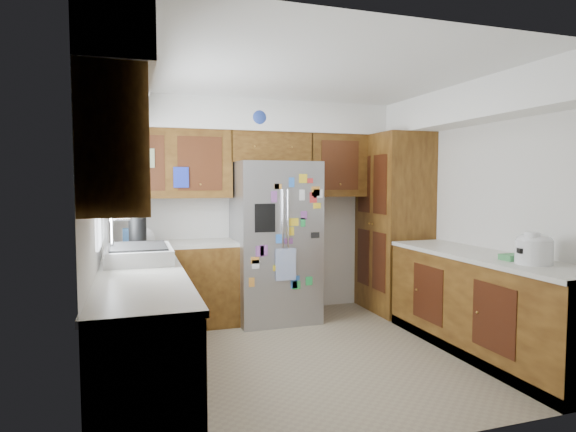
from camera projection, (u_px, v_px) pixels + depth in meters
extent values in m
plane|color=gray|center=(313.00, 354.00, 4.40)|extent=(3.60, 3.60, 0.00)
cube|color=silver|center=(266.00, 209.00, 5.83)|extent=(3.60, 0.04, 2.50)
cube|color=silver|center=(98.00, 224.00, 3.75)|extent=(0.04, 3.20, 2.50)
cube|color=silver|center=(479.00, 214.00, 4.87)|extent=(0.04, 3.20, 2.50)
cube|color=silver|center=(413.00, 238.00, 2.79)|extent=(3.60, 0.04, 2.50)
cube|color=white|center=(314.00, 75.00, 4.22)|extent=(3.60, 3.20, 0.02)
cube|color=white|center=(270.00, 117.00, 5.57)|extent=(3.60, 0.38, 0.35)
cube|color=white|center=(120.00, 85.00, 3.73)|extent=(0.38, 3.20, 0.35)
cube|color=white|center=(466.00, 106.00, 4.74)|extent=(0.38, 3.20, 0.35)
cube|color=#41230C|center=(170.00, 164.00, 5.28)|extent=(1.33, 0.34, 0.75)
cube|color=#41230C|center=(357.00, 166.00, 5.98)|extent=(1.33, 0.34, 0.75)
cube|color=#41230C|center=(115.00, 146.00, 2.68)|extent=(0.34, 0.85, 0.75)
cube|color=white|center=(99.00, 179.00, 3.82)|extent=(0.02, 0.90, 1.05)
cube|color=white|center=(104.00, 179.00, 3.84)|extent=(0.01, 1.02, 1.15)
cube|color=#1D2EAE|center=(181.00, 177.00, 5.14)|extent=(0.16, 0.02, 0.22)
cube|color=beige|center=(147.00, 158.00, 5.01)|extent=(0.16, 0.02, 0.20)
cube|color=#41230C|center=(141.00, 333.00, 3.62)|extent=(0.60, 2.60, 0.88)
cube|color=#41230C|center=(201.00, 284.00, 5.34)|extent=(0.75, 0.60, 0.88)
cube|color=beige|center=(140.00, 273.00, 3.58)|extent=(0.63, 2.60, 0.04)
cube|color=beige|center=(201.00, 243.00, 5.31)|extent=(0.75, 0.60, 0.04)
cube|color=black|center=(142.00, 383.00, 3.64)|extent=(0.60, 2.60, 0.10)
cube|color=silver|center=(197.00, 367.00, 2.90)|extent=(0.01, 0.58, 0.80)
cube|color=#41230C|center=(485.00, 307.00, 4.38)|extent=(0.60, 2.25, 0.88)
cube|color=beige|center=(487.00, 257.00, 4.35)|extent=(0.63, 2.25, 0.04)
cube|color=black|center=(484.00, 348.00, 4.41)|extent=(0.60, 2.25, 0.10)
cube|color=#41230C|center=(394.00, 223.00, 5.88)|extent=(0.60, 0.90, 2.15)
cube|color=#949499|center=(275.00, 241.00, 5.48)|extent=(0.90, 0.75, 1.80)
cylinder|color=silver|center=(283.00, 232.00, 5.09)|extent=(0.02, 0.02, 0.90)
cylinder|color=silver|center=(288.00, 232.00, 5.11)|extent=(0.02, 0.02, 0.90)
cube|color=black|center=(265.00, 218.00, 5.03)|extent=(0.22, 0.01, 0.30)
cube|color=silver|center=(286.00, 265.00, 5.11)|extent=(0.22, 0.01, 0.34)
cube|color=blue|center=(292.00, 182.00, 5.09)|extent=(0.06, 0.00, 0.10)
cube|color=green|center=(303.00, 222.00, 5.16)|extent=(0.05, 0.00, 0.10)
cube|color=yellow|center=(277.00, 268.00, 5.10)|extent=(0.09, 0.00, 0.06)
cube|color=black|center=(315.00, 235.00, 5.21)|extent=(0.10, 0.00, 0.06)
cube|color=#8C4C99|center=(274.00, 197.00, 5.04)|extent=(0.06, 0.00, 0.12)
cube|color=white|center=(256.00, 264.00, 5.03)|extent=(0.08, 0.00, 0.09)
cube|color=green|center=(309.00, 281.00, 5.23)|extent=(0.08, 0.00, 0.09)
cube|color=orange|center=(252.00, 282.00, 5.03)|extent=(0.06, 0.00, 0.10)
cube|color=orange|center=(278.00, 186.00, 5.05)|extent=(0.08, 0.00, 0.05)
cube|color=yellow|center=(303.00, 179.00, 5.13)|extent=(0.09, 0.00, 0.10)
cube|color=blue|center=(280.00, 239.00, 5.09)|extent=(0.09, 0.00, 0.10)
cube|color=orange|center=(255.00, 260.00, 5.02)|extent=(0.09, 0.00, 0.07)
cube|color=green|center=(296.00, 285.00, 5.19)|extent=(0.09, 0.00, 0.09)
cube|color=white|center=(302.00, 195.00, 5.14)|extent=(0.06, 0.00, 0.11)
cube|color=blue|center=(294.00, 284.00, 5.18)|extent=(0.07, 0.00, 0.09)
cube|color=yellow|center=(294.00, 222.00, 5.13)|extent=(0.11, 0.00, 0.08)
cube|color=yellow|center=(290.00, 231.00, 5.12)|extent=(0.08, 0.00, 0.09)
cube|color=yellow|center=(317.00, 206.00, 5.20)|extent=(0.09, 0.00, 0.06)
cube|color=black|center=(277.00, 186.00, 5.04)|extent=(0.05, 0.00, 0.06)
cube|color=orange|center=(316.00, 191.00, 5.18)|extent=(0.10, 0.00, 0.10)
cube|color=#8C4C99|center=(260.00, 251.00, 5.03)|extent=(0.09, 0.00, 0.12)
cube|color=white|center=(318.00, 194.00, 5.19)|extent=(0.11, 0.00, 0.09)
cube|color=#8C4C99|center=(304.00, 215.00, 5.16)|extent=(0.07, 0.00, 0.09)
cube|color=#8C4C99|center=(289.00, 241.00, 5.12)|extent=(0.10, 0.00, 0.06)
cube|color=red|center=(313.00, 197.00, 5.18)|extent=(0.08, 0.00, 0.12)
cube|color=red|center=(310.00, 181.00, 5.15)|extent=(0.07, 0.00, 0.05)
cube|color=blue|center=(296.00, 278.00, 5.18)|extent=(0.08, 0.00, 0.05)
cube|color=#8C4C99|center=(264.00, 250.00, 5.05)|extent=(0.08, 0.00, 0.12)
cube|color=blue|center=(280.00, 268.00, 5.11)|extent=(0.05, 0.00, 0.10)
cube|color=#41230C|center=(269.00, 148.00, 5.61)|extent=(0.96, 0.34, 0.35)
sphere|color=#253E9A|center=(257.00, 119.00, 5.46)|extent=(0.29, 0.29, 0.29)
cylinder|color=black|center=(278.00, 125.00, 5.60)|extent=(0.30, 0.30, 0.17)
ellipsoid|color=#333338|center=(278.00, 118.00, 5.60)|extent=(0.28, 0.28, 0.12)
cube|color=silver|center=(139.00, 254.00, 3.96)|extent=(0.52, 0.70, 0.12)
cube|color=black|center=(139.00, 247.00, 3.95)|extent=(0.44, 0.60, 0.02)
cylinder|color=silver|center=(112.00, 236.00, 3.88)|extent=(0.02, 0.02, 0.30)
cylinder|color=silver|center=(120.00, 220.00, 3.89)|extent=(0.16, 0.02, 0.02)
cube|color=yellow|center=(158.00, 262.00, 3.80)|extent=(0.10, 0.18, 0.04)
cube|color=black|center=(138.00, 247.00, 4.48)|extent=(0.18, 0.14, 0.10)
cylinder|color=black|center=(137.00, 227.00, 4.46)|extent=(0.16, 0.16, 0.28)
cylinder|color=#949499|center=(137.00, 239.00, 4.67)|extent=(0.14, 0.14, 0.20)
sphere|color=silver|center=(144.00, 238.00, 4.80)|extent=(0.20, 0.20, 0.20)
cube|color=#3F72B2|center=(130.00, 237.00, 4.94)|extent=(0.14, 0.10, 0.18)
cube|color=#BFB28C|center=(144.00, 238.00, 5.00)|extent=(0.10, 0.08, 0.14)
cylinder|color=silver|center=(138.00, 249.00, 4.29)|extent=(0.08, 0.08, 0.11)
cylinder|color=white|center=(534.00, 252.00, 3.84)|extent=(0.28, 0.28, 0.19)
ellipsoid|color=white|center=(534.00, 241.00, 3.83)|extent=(0.27, 0.27, 0.12)
cube|color=black|center=(521.00, 251.00, 3.80)|extent=(0.04, 0.06, 0.04)
cylinder|color=white|center=(531.00, 249.00, 3.79)|extent=(0.12, 0.12, 0.26)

